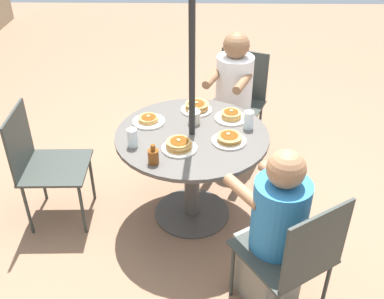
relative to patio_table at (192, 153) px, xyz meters
name	(u,v)px	position (x,y,z in m)	size (l,w,h in m)	color
ground_plane	(192,213)	(0.00, 0.00, -0.57)	(12.00, 12.00, 0.00)	#8C664C
patio_table	(192,153)	(0.00, 0.00, 0.00)	(1.08, 1.08, 0.73)	#4C4742
umbrella_pole	(192,84)	(0.00, 0.00, 0.54)	(0.04, 0.04, 2.23)	black
patio_chair_north	(295,253)	(-0.92, -0.59, -0.05)	(0.64, 0.64, 0.91)	#333833
diner_north	(274,235)	(-0.77, -0.49, -0.06)	(0.54, 0.50, 1.11)	gray
patio_chair_east	(239,96)	(1.01, -0.41, -0.05)	(0.60, 0.60, 0.91)	#333833
diner_east	(232,102)	(0.84, -0.34, -0.02)	(0.55, 0.47, 1.17)	slate
patio_chair_south	(41,160)	(-0.04, 1.09, -0.05)	(0.48, 0.48, 0.91)	#333833
pancake_plate_a	(149,120)	(0.15, 0.32, 0.18)	(0.24, 0.24, 0.06)	silver
pancake_plate_b	(197,107)	(0.34, -0.03, 0.19)	(0.24, 0.24, 0.07)	silver
pancake_plate_c	(179,146)	(-0.20, 0.08, 0.19)	(0.24, 0.24, 0.08)	silver
pancake_plate_d	(229,139)	(-0.10, -0.25, 0.19)	(0.24, 0.24, 0.06)	silver
pancake_plate_e	(231,116)	(0.21, -0.28, 0.19)	(0.24, 0.24, 0.07)	silver
syrup_bottle	(153,156)	(-0.36, 0.24, 0.22)	(0.09, 0.07, 0.13)	brown
coffee_cup	(194,117)	(0.15, -0.01, 0.21)	(0.09, 0.09, 0.09)	beige
drinking_glass_a	(132,138)	(-0.17, 0.39, 0.23)	(0.07, 0.07, 0.13)	silver
drinking_glass_b	(249,120)	(0.08, -0.40, 0.23)	(0.07, 0.07, 0.13)	silver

